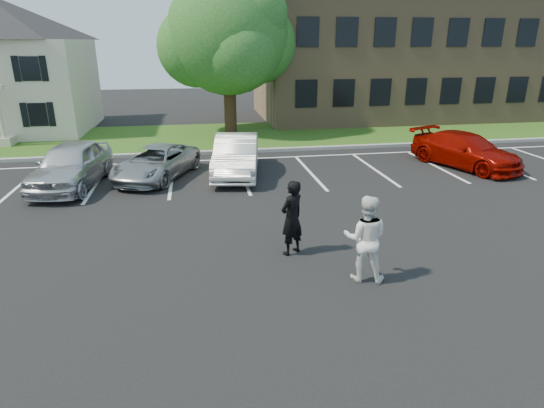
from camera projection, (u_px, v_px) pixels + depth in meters
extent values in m
plane|color=black|center=(279.00, 267.00, 10.89)|extent=(90.00, 90.00, 0.00)
cube|color=gray|center=(233.00, 151.00, 21.99)|extent=(40.00, 0.30, 0.15)
cube|color=#204810|center=(227.00, 136.00, 25.71)|extent=(44.00, 8.00, 0.08)
cube|color=white|center=(19.00, 186.00, 16.96)|extent=(0.12, 5.20, 0.01)
cube|color=white|center=(97.00, 182.00, 17.41)|extent=(0.12, 5.20, 0.01)
cube|color=white|center=(172.00, 179.00, 17.86)|extent=(0.12, 5.20, 0.01)
cube|color=white|center=(243.00, 175.00, 18.30)|extent=(0.12, 5.20, 0.01)
cube|color=white|center=(310.00, 172.00, 18.75)|extent=(0.12, 5.20, 0.01)
cube|color=white|center=(374.00, 169.00, 19.20)|extent=(0.12, 5.20, 0.01)
cube|color=white|center=(436.00, 166.00, 19.65)|extent=(0.12, 5.20, 0.01)
cube|color=white|center=(494.00, 163.00, 20.09)|extent=(0.12, 5.20, 0.01)
cube|color=white|center=(266.00, 158.00, 21.03)|extent=(34.00, 0.12, 0.01)
cylinder|color=beige|center=(1.00, 121.00, 22.63)|extent=(0.18, 0.18, 2.70)
cube|color=#8F7050|center=(416.00, 58.00, 32.18)|extent=(22.00, 10.00, 8.00)
cube|color=black|center=(306.00, 94.00, 26.65)|extent=(1.30, 0.06, 1.60)
cube|color=black|center=(308.00, 32.00, 25.50)|extent=(1.30, 0.06, 1.60)
cube|color=black|center=(344.00, 93.00, 27.02)|extent=(1.30, 0.06, 1.60)
cube|color=black|center=(347.00, 32.00, 25.87)|extent=(1.30, 0.06, 1.60)
cube|color=black|center=(380.00, 92.00, 27.39)|extent=(1.30, 0.06, 1.60)
cube|color=black|center=(385.00, 32.00, 26.24)|extent=(1.30, 0.06, 1.60)
cube|color=black|center=(416.00, 92.00, 27.75)|extent=(1.30, 0.06, 1.60)
cube|color=black|center=(422.00, 32.00, 26.61)|extent=(1.30, 0.06, 1.60)
cube|color=black|center=(451.00, 91.00, 28.12)|extent=(1.30, 0.06, 1.60)
cube|color=black|center=(458.00, 32.00, 26.97)|extent=(1.30, 0.06, 1.60)
cube|color=black|center=(484.00, 90.00, 28.49)|extent=(1.30, 0.06, 1.60)
cube|color=black|center=(493.00, 32.00, 27.34)|extent=(1.30, 0.06, 1.60)
cube|color=black|center=(517.00, 90.00, 28.86)|extent=(1.30, 0.06, 1.60)
cube|color=black|center=(528.00, 33.00, 27.71)|extent=(1.30, 0.06, 1.60)
cylinder|color=black|center=(230.00, 106.00, 26.11)|extent=(0.70, 0.70, 3.20)
sphere|color=#1B571A|center=(228.00, 33.00, 24.79)|extent=(6.60, 6.60, 6.60)
sphere|color=#1B571A|center=(255.00, 43.00, 25.86)|extent=(4.60, 4.60, 4.60)
sphere|color=#1B571A|center=(197.00, 47.00, 25.12)|extent=(4.40, 4.40, 4.40)
sphere|color=#1B571A|center=(238.00, 51.00, 23.76)|extent=(4.00, 4.00, 4.00)
sphere|color=#1B571A|center=(215.00, 28.00, 26.07)|extent=(4.20, 4.20, 4.20)
sphere|color=#1B571A|center=(252.00, 15.00, 23.84)|extent=(3.80, 3.80, 3.80)
imported|color=black|center=(292.00, 218.00, 11.27)|extent=(0.84, 0.78, 1.93)
imported|color=white|center=(365.00, 238.00, 10.02)|extent=(1.17, 1.05, 1.99)
imported|color=silver|center=(71.00, 165.00, 16.68)|extent=(2.60, 5.05, 1.64)
imported|color=#979A9E|center=(156.00, 163.00, 17.77)|extent=(3.71, 4.95, 1.25)
imported|color=silver|center=(236.00, 156.00, 18.18)|extent=(2.38, 4.96, 1.57)
imported|color=#8A0801|center=(465.00, 150.00, 19.37)|extent=(3.65, 5.31, 1.43)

